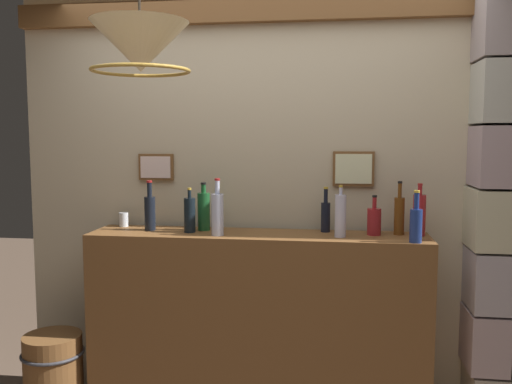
# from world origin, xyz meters

# --- Properties ---
(panelled_rear_partition) EXTENTS (3.09, 0.15, 2.86)m
(panelled_rear_partition) POSITION_xyz_m (0.00, 1.10, 1.49)
(panelled_rear_partition) COLOR #BCAD8E
(panelled_rear_partition) RESTS_ON ground
(stone_pillar) EXTENTS (0.45, 0.39, 2.79)m
(stone_pillar) POSITION_xyz_m (1.43, 0.93, 1.41)
(stone_pillar) COLOR gray
(stone_pillar) RESTS_ON ground
(bar_shelf_unit) EXTENTS (1.98, 0.39, 1.12)m
(bar_shelf_unit) POSITION_xyz_m (0.00, 0.83, 0.56)
(bar_shelf_unit) COLOR brown
(bar_shelf_unit) RESTS_ON ground
(liquor_bottle_vermouth) EXTENTS (0.08, 0.08, 0.23)m
(liquor_bottle_vermouth) POSITION_xyz_m (0.67, 0.88, 1.20)
(liquor_bottle_vermouth) COLOR maroon
(liquor_bottle_vermouth) RESTS_ON bar_shelf_unit
(liquor_bottle_rye) EXTENTS (0.07, 0.07, 0.30)m
(liquor_bottle_rye) POSITION_xyz_m (-0.66, 0.85, 1.23)
(liquor_bottle_rye) COLOR black
(liquor_bottle_rye) RESTS_ON bar_shelf_unit
(liquor_bottle_port) EXTENTS (0.06, 0.06, 0.29)m
(liquor_bottle_port) POSITION_xyz_m (0.48, 0.79, 1.24)
(liquor_bottle_port) COLOR silver
(liquor_bottle_port) RESTS_ON bar_shelf_unit
(liquor_bottle_tequila) EXTENTS (0.08, 0.08, 0.29)m
(liquor_bottle_tequila) POSITION_xyz_m (-0.34, 0.89, 1.24)
(liquor_bottle_tequila) COLOR #1A4F25
(liquor_bottle_tequila) RESTS_ON bar_shelf_unit
(liquor_bottle_whiskey) EXTENTS (0.07, 0.07, 0.27)m
(liquor_bottle_whiskey) POSITION_xyz_m (-0.40, 0.81, 1.22)
(liquor_bottle_whiskey) COLOR black
(liquor_bottle_whiskey) RESTS_ON bar_shelf_unit
(liquor_bottle_gin) EXTENTS (0.06, 0.06, 0.31)m
(liquor_bottle_gin) POSITION_xyz_m (0.82, 0.91, 1.24)
(liquor_bottle_gin) COLOR brown
(liquor_bottle_gin) RESTS_ON bar_shelf_unit
(liquor_bottle_bourbon) EXTENTS (0.07, 0.07, 0.30)m
(liquor_bottle_bourbon) POSITION_xyz_m (0.93, 0.90, 1.24)
(liquor_bottle_bourbon) COLOR #A52125
(liquor_bottle_bourbon) RESTS_ON bar_shelf_unit
(liquor_bottle_rum) EXTENTS (0.06, 0.06, 0.27)m
(liquor_bottle_rum) POSITION_xyz_m (0.39, 0.94, 1.22)
(liquor_bottle_rum) COLOR black
(liquor_bottle_rum) RESTS_ON bar_shelf_unit
(liquor_bottle_brandy) EXTENTS (0.07, 0.07, 0.33)m
(liquor_bottle_brandy) POSITION_xyz_m (-0.22, 0.74, 1.25)
(liquor_bottle_brandy) COLOR silver
(liquor_bottle_brandy) RESTS_ON bar_shelf_unit
(liquor_bottle_mezcal) EXTENTS (0.07, 0.07, 0.28)m
(liquor_bottle_mezcal) POSITION_xyz_m (0.88, 0.68, 1.22)
(liquor_bottle_mezcal) COLOR navy
(liquor_bottle_mezcal) RESTS_ON bar_shelf_unit
(glass_tumbler_rocks) EXTENTS (0.06, 0.06, 0.09)m
(glass_tumbler_rocks) POSITION_xyz_m (-0.87, 0.96, 1.16)
(glass_tumbler_rocks) COLOR silver
(glass_tumbler_rocks) RESTS_ON bar_shelf_unit
(pendant_lamp) EXTENTS (0.43, 0.43, 0.66)m
(pendant_lamp) POSITION_xyz_m (-0.39, 0.00, 2.06)
(pendant_lamp) COLOR beige
(wooden_barrel) EXTENTS (0.37, 0.37, 0.50)m
(wooden_barrel) POSITION_xyz_m (-1.22, 0.66, 0.25)
(wooden_barrel) COLOR brown
(wooden_barrel) RESTS_ON ground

